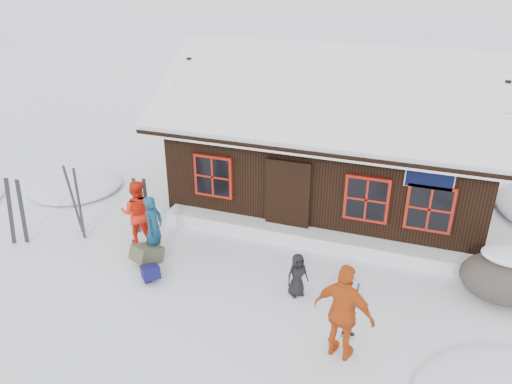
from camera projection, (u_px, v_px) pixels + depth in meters
ground at (216, 282)px, 10.97m from camera, size 120.00×120.00×0.00m
mountain_hut at (334, 147)px, 14.06m from camera, size 8.90×6.09×4.42m
snow_drift at (308, 237)px, 12.35m from camera, size 7.60×0.60×0.35m
snow_mounds at (310, 252)px, 12.06m from camera, size 20.60×13.20×0.48m
skier_teal at (154, 228)px, 11.53m from camera, size 0.39×0.58×1.58m
skier_orange_left at (138, 213)px, 12.10m from camera, size 0.97×0.86×1.67m
skier_orange_right at (344, 313)px, 8.57m from camera, size 1.19×0.72×1.90m
skier_crouched at (297, 275)px, 10.36m from camera, size 0.56×0.55×0.98m
boulder at (505, 277)px, 10.21m from camera, size 1.78×1.34×1.05m
ski_pair_left at (16, 213)px, 12.06m from camera, size 0.53×0.21×1.81m
ski_pair_mid at (76, 202)px, 12.47m from camera, size 0.59×0.30×1.88m
ski_pair_right at (142, 207)px, 12.57m from camera, size 0.35×0.11×1.58m
ski_poles at (350, 310)px, 9.13m from camera, size 0.24×0.12×1.33m
backpack_blue at (151, 275)px, 10.98m from camera, size 0.60×0.61×0.27m
backpack_olive at (147, 256)px, 11.56m from camera, size 0.68×0.77×0.35m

